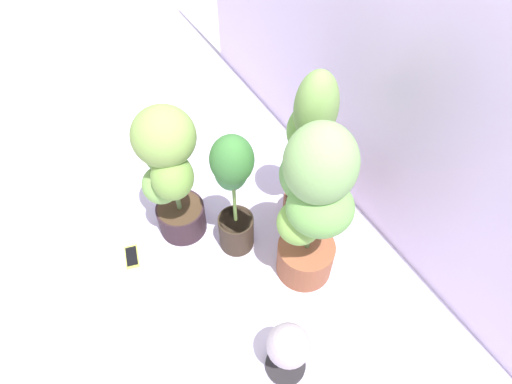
% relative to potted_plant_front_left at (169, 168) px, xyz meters
% --- Properties ---
extents(ground_plane, '(8.00, 8.00, 0.00)m').
position_rel_potted_plant_front_left_xyz_m(ground_plane, '(0.27, 0.07, -0.49)').
color(ground_plane, silver).
rests_on(ground_plane, ground).
extents(mylar_back_wall, '(3.20, 0.01, 2.00)m').
position_rel_potted_plant_front_left_xyz_m(mylar_back_wall, '(0.27, 0.93, 0.51)').
color(mylar_back_wall, silver).
rests_on(mylar_back_wall, ground).
extents(potted_plant_front_left, '(0.43, 0.39, 0.83)m').
position_rel_potted_plant_front_left_xyz_m(potted_plant_front_left, '(0.00, 0.00, 0.00)').
color(potted_plant_front_left, '#2F1E24').
rests_on(potted_plant_front_left, ground).
extents(potted_plant_center, '(0.30, 0.27, 0.77)m').
position_rel_potted_plant_front_left_xyz_m(potted_plant_center, '(0.22, 0.22, -0.05)').
color(potted_plant_center, '#34271C').
rests_on(potted_plant_center, ground).
extents(potted_plant_back_center, '(0.30, 0.29, 0.97)m').
position_rel_potted_plant_front_left_xyz_m(potted_plant_back_center, '(0.24, 0.62, 0.07)').
color(potted_plant_back_center, brown).
rests_on(potted_plant_back_center, ground).
extents(potted_plant_back_right, '(0.46, 0.41, 0.97)m').
position_rel_potted_plant_front_left_xyz_m(potted_plant_back_right, '(0.54, 0.43, 0.07)').
color(potted_plant_back_right, brown).
rests_on(potted_plant_back_right, ground).
extents(cell_phone, '(0.16, 0.10, 0.01)m').
position_rel_potted_plant_front_left_xyz_m(cell_phone, '(0.04, -0.31, -0.49)').
color(cell_phone, '#C5CD4E').
rests_on(cell_phone, ground).
extents(floor_fan, '(0.19, 0.19, 0.35)m').
position_rel_potted_plant_front_left_xyz_m(floor_fan, '(0.91, 0.09, -0.26)').
color(floor_fan, black).
rests_on(floor_fan, ground).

